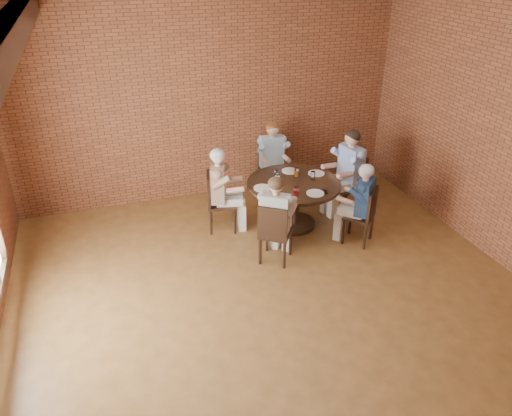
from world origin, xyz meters
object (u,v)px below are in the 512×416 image
object	(u,v)px
diner_a	(347,172)
diner_b	(272,160)
diner_d	(276,220)
chair_d	(274,232)
smartphone	(325,192)
chair_e	(364,214)
chair_a	(351,181)
diner_e	(360,204)
dining_table	(293,195)
diner_c	(222,190)
chair_c	(216,200)
chair_b	(271,166)

from	to	relation	value
diner_a	diner_b	distance (m)	1.33
diner_d	diner_b	bearing A→B (deg)	-72.82
chair_d	diner_a	bearing A→B (deg)	-110.94
smartphone	chair_e	bearing A→B (deg)	-22.97
chair_a	chair_d	world-z (taller)	chair_a
diner_b	diner_e	world-z (taller)	diner_b
chair_e	smartphone	size ratio (longest dim) A/B	6.19
dining_table	diner_c	xyz separation A→B (m)	(-1.07, 0.26, 0.13)
diner_d	chair_d	bearing A→B (deg)	90.00
diner_d	smartphone	xyz separation A→B (m)	(0.89, 0.37, 0.11)
dining_table	chair_d	xyz separation A→B (m)	(-0.64, -0.89, -0.03)
diner_e	chair_a	bearing A→B (deg)	-155.22
diner_a	dining_table	bearing A→B (deg)	-90.00
diner_d	dining_table	bearing A→B (deg)	-90.00
chair_c	diner_e	bearing A→B (deg)	-105.12
dining_table	diner_b	bearing A→B (deg)	86.64
diner_c	smartphone	xyz separation A→B (m)	(1.37, -0.71, 0.09)
chair_d	chair_e	distance (m)	1.43
diner_c	diner_d	size ratio (longest dim) A/B	1.02
chair_a	diner_c	size ratio (longest dim) A/B	0.73
diner_c	chair_e	world-z (taller)	diner_c
dining_table	diner_a	world-z (taller)	diner_a
chair_a	chair_c	xyz separation A→B (m)	(-2.26, 0.07, -0.02)
diner_b	chair_d	distance (m)	2.14
chair_e	chair_d	bearing A→B (deg)	-41.06
chair_b	chair_c	world-z (taller)	chair_c
smartphone	diner_a	bearing A→B (deg)	55.50
diner_a	smartphone	bearing A→B (deg)	-58.79
chair_b	chair_e	xyz separation A→B (m)	(0.71, -2.02, -0.02)
chair_d	diner_d	world-z (taller)	diner_d
diner_b	chair_d	world-z (taller)	diner_b
chair_a	diner_a	world-z (taller)	diner_a
diner_a	diner_c	size ratio (longest dim) A/B	1.05
dining_table	chair_b	size ratio (longest dim) A/B	1.55
dining_table	diner_d	size ratio (longest dim) A/B	1.11
chair_a	chair_c	size ratio (longest dim) A/B	1.04
dining_table	chair_e	distance (m)	1.13
diner_b	diner_d	world-z (taller)	diner_b
chair_d	diner_e	xyz separation A→B (m)	(1.38, 0.13, 0.13)
dining_table	diner_e	bearing A→B (deg)	-45.84
chair_b	diner_d	size ratio (longest dim) A/B	0.72
chair_a	diner_d	world-z (taller)	diner_d
diner_b	diner_d	size ratio (longest dim) A/B	1.02
chair_a	diner_c	distance (m)	2.19
chair_e	chair_a	bearing A→B (deg)	-151.58
dining_table	diner_c	bearing A→B (deg)	166.42
chair_a	diner_e	distance (m)	1.04
dining_table	diner_e	world-z (taller)	diner_e
dining_table	chair_d	bearing A→B (deg)	-125.91
diner_e	diner_a	bearing A→B (deg)	-150.62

